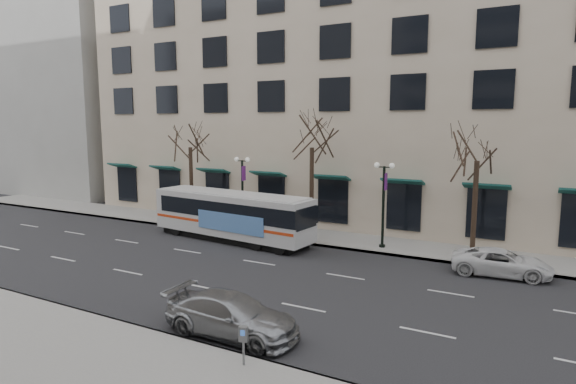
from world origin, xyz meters
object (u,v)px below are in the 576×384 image
Objects in this scene: lamp_post_right at (383,201)px; city_bus at (232,214)px; tree_far_left at (190,134)px; tree_far_right at (478,143)px; pay_station at (243,337)px; tree_far_mid at (312,133)px; lamp_post_left at (243,190)px; silver_car at (232,315)px; white_pickup at (502,262)px.

lamp_post_right is 9.58m from city_bus.
tree_far_left is 20.00m from tree_far_right.
tree_far_left is 6.75× the size of pay_station.
city_bus is (-9.19, -2.41, -1.24)m from lamp_post_right.
tree_far_mid reaches higher than city_bus.
tree_far_mid is at bearing 41.84° from city_bus.
tree_far_left reaches higher than city_bus.
lamp_post_right is (-4.99, -0.60, -3.48)m from tree_far_right.
tree_far_left is at bearing 173.17° from lamp_post_left.
tree_far_mid reaches higher than tree_far_right.
silver_car is (8.09, -11.59, -0.96)m from city_bus.
tree_far_left is at bearing 78.19° from white_pickup.
tree_far_right reaches higher than lamp_post_left.
city_bus is (5.82, -3.01, -5.00)m from tree_far_left.
lamp_post_left is at bearing 114.65° from city_bus.
pay_station is at bearing 151.33° from white_pickup.
lamp_post_right is 1.11× the size of white_pickup.
lamp_post_right is at bearing 20.78° from city_bus.
tree_far_left reaches higher than silver_car.
city_bus is at bearing 108.77° from pay_station.
tree_far_right is 17.84m from pay_station.
lamp_post_left is (5.01, -0.60, -3.75)m from tree_far_left.
tree_far_left reaches higher than pay_station.
lamp_post_left is at bearing 180.00° from lamp_post_right.
lamp_post_left is at bearing 32.24° from silver_car.
tree_far_mid is 1.64× the size of lamp_post_right.
lamp_post_left is (-4.99, -0.60, -3.96)m from tree_far_mid.
tree_far_right is 6.11m from lamp_post_right.
tree_far_right is (10.00, -0.00, -0.48)m from tree_far_mid.
lamp_post_left reaches higher than city_bus.
silver_car is at bearing -94.47° from lamp_post_right.
white_pickup is (7.81, 12.00, -0.08)m from silver_car.
silver_car is (13.91, -14.60, -5.96)m from tree_far_left.
lamp_post_left is 1.03× the size of silver_car.
tree_far_right reaches higher than city_bus.
tree_far_right is 1.55× the size of lamp_post_left.
silver_car is at bearing -49.01° from city_bus.
pay_station is (10.64, -15.84, -1.90)m from lamp_post_left.
tree_far_mid reaches higher than lamp_post_right.
tree_far_right is at bearing 2.29° from lamp_post_left.
lamp_post_left is at bearing 78.19° from white_pickup.
lamp_post_left is at bearing -6.83° from tree_far_left.
pay_station is at bearing -46.42° from tree_far_left.
tree_far_left reaches higher than tree_far_right.
tree_far_right reaches higher than silver_car.
silver_car is at bearing -75.00° from tree_far_mid.
tree_far_mid reaches higher than silver_car.
white_pickup is (6.71, -2.00, -2.29)m from lamp_post_right.
tree_far_mid is 10.01m from tree_far_right.
tree_far_left is 23.39m from pay_station.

